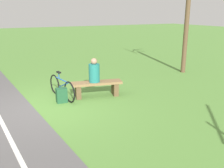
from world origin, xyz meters
TOP-DOWN VIEW (x-y plane):
  - ground_plane at (0.00, 0.00)m, footprint 80.00×80.00m
  - bench at (-1.93, -0.24)m, footprint 1.73×0.81m
  - person_seated at (-1.85, -0.25)m, footprint 0.43×0.43m
  - bicycle at (-0.85, -0.64)m, footprint 0.32×1.74m
  - backpack at (-0.71, -0.23)m, footprint 0.34×0.30m
  - tree_far_right at (-6.96, -1.53)m, footprint 1.38×1.43m

SIDE VIEW (x-z plane):
  - ground_plane at x=0.00m, z-range 0.00..0.00m
  - backpack at x=-0.71m, z-range 0.00..0.46m
  - bench at x=-1.93m, z-range 0.09..0.60m
  - bicycle at x=-0.85m, z-range -0.07..0.79m
  - person_seated at x=-1.85m, z-range 0.45..1.24m
  - tree_far_right at x=-6.96m, z-range -0.13..4.55m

